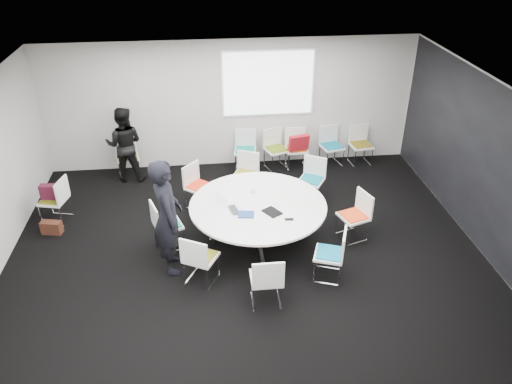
{
  "coord_description": "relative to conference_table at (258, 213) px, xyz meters",
  "views": [
    {
      "loc": [
        -0.59,
        -6.74,
        5.19
      ],
      "look_at": [
        0.2,
        0.4,
        1.0
      ],
      "focal_mm": 35.0,
      "sensor_mm": 36.0,
      "label": 1
    }
  ],
  "objects": [
    {
      "name": "room_shell",
      "position": [
        -0.14,
        -0.45,
        0.85
      ],
      "size": [
        8.08,
        7.08,
        2.88
      ],
      "color": "black",
      "rests_on": "ground"
    },
    {
      "name": "conference_table",
      "position": [
        0.0,
        0.0,
        0.0
      ],
      "size": [
        2.35,
        2.35,
        0.73
      ],
      "color": "silver",
      "rests_on": "ground"
    },
    {
      "name": "projection_screen",
      "position": [
        0.56,
        3.01,
        1.3
      ],
      "size": [
        1.9,
        0.03,
        1.35
      ],
      "primitive_type": "cube",
      "color": "white",
      "rests_on": "room_shell"
    },
    {
      "name": "chair_ring_a",
      "position": [
        1.67,
        -0.13,
        -0.28
      ],
      "size": [
        0.57,
        0.58,
        0.88
      ],
      "rotation": [
        0.0,
        0.0,
        1.9
      ],
      "color": "silver",
      "rests_on": "ground"
    },
    {
      "name": "chair_ring_b",
      "position": [
        1.2,
        1.23,
        -0.28
      ],
      "size": [
        0.62,
        0.62,
        0.88
      ],
      "rotation": [
        0.0,
        0.0,
        2.6
      ],
      "color": "silver",
      "rests_on": "ground"
    },
    {
      "name": "chair_ring_c",
      "position": [
        -0.07,
        1.59,
        -0.28
      ],
      "size": [
        0.6,
        0.6,
        0.88
      ],
      "rotation": [
        0.0,
        0.0,
        2.73
      ],
      "color": "silver",
      "rests_on": "ground"
    },
    {
      "name": "chair_ring_d",
      "position": [
        -1.0,
        1.21,
        -0.28
      ],
      "size": [
        0.64,
        0.64,
        0.88
      ],
      "rotation": [
        0.0,
        0.0,
        4.01
      ],
      "color": "silver",
      "rests_on": "ground"
    },
    {
      "name": "chair_ring_e",
      "position": [
        -1.56,
        -0.04,
        -0.28
      ],
      "size": [
        0.58,
        0.58,
        0.88
      ],
      "rotation": [
        0.0,
        0.0,
        5.05
      ],
      "color": "silver",
      "rests_on": "ground"
    },
    {
      "name": "chair_ring_f",
      "position": [
        -1.01,
        -1.01,
        -0.28
      ],
      "size": [
        0.62,
        0.61,
        0.88
      ],
      "rotation": [
        0.0,
        0.0,
        5.79
      ],
      "color": "silver",
      "rests_on": "ground"
    },
    {
      "name": "chair_ring_g",
      "position": [
        -0.06,
        -1.61,
        -0.28
      ],
      "size": [
        0.46,
        0.45,
        0.88
      ],
      "rotation": [
        0.0,
        0.0,
        6.28
      ],
      "color": "silver",
      "rests_on": "ground"
    },
    {
      "name": "chair_ring_h",
      "position": [
        1.0,
        -1.14,
        -0.28
      ],
      "size": [
        0.58,
        0.59,
        0.88
      ],
      "rotation": [
        0.0,
        0.0,
        7.5
      ],
      "color": "silver",
      "rests_on": "ground"
    },
    {
      "name": "chair_back_a",
      "position": [
        0.03,
        2.72,
        -0.28
      ],
      "size": [
        0.52,
        0.51,
        0.88
      ],
      "rotation": [
        0.0,
        0.0,
        2.99
      ],
      "color": "silver",
      "rests_on": "ground"
    },
    {
      "name": "chair_back_b",
      "position": [
        0.72,
        2.71,
        -0.28
      ],
      "size": [
        0.58,
        0.58,
        0.88
      ],
      "rotation": [
        0.0,
        0.0,
        3.48
      ],
      "color": "silver",
      "rests_on": "ground"
    },
    {
      "name": "chair_back_c",
      "position": [
        1.17,
        2.68,
        -0.28
      ],
      "size": [
        0.47,
        0.45,
        0.88
      ],
      "rotation": [
        0.0,
        0.0,
        3.15
      ],
      "color": "silver",
      "rests_on": "ground"
    },
    {
      "name": "chair_back_d",
      "position": [
        1.98,
        2.72,
        -0.28
      ],
      "size": [
        0.55,
        0.54,
        0.88
      ],
      "rotation": [
        0.0,
        0.0,
        3.38
      ],
      "color": "silver",
      "rests_on": "ground"
    },
    {
      "name": "chair_back_e",
      "position": [
        2.64,
        2.72,
        -0.28
      ],
      "size": [
        0.51,
        0.5,
        0.88
      ],
      "rotation": [
        0.0,
        0.0,
        3.26
      ],
      "color": "silver",
      "rests_on": "ground"
    },
    {
      "name": "chair_spare_left",
      "position": [
        -3.66,
        1.01,
        -0.28
      ],
      "size": [
        0.54,
        0.55,
        0.88
      ],
      "rotation": [
        0.0,
        0.0,
        1.33
      ],
      "color": "silver",
      "rests_on": "ground"
    },
    {
      "name": "chair_person_back",
      "position": [
        -2.52,
        2.7,
        -0.28
      ],
      "size": [
        0.54,
        0.53,
        0.88
      ],
      "rotation": [
        0.0,
        0.0,
        3.35
      ],
      "color": "silver",
      "rests_on": "ground"
    },
    {
      "name": "person_main",
      "position": [
        -1.48,
        -0.61,
        0.42
      ],
      "size": [
        0.57,
        0.77,
        1.95
      ],
      "primitive_type": "imported",
      "rotation": [
        0.0,
        0.0,
        1.72
      ],
      "color": "black",
      "rests_on": "ground"
    },
    {
      "name": "person_back",
      "position": [
        -2.52,
        2.54,
        0.26
      ],
      "size": [
        0.83,
        0.67,
        1.62
      ],
      "primitive_type": "imported",
      "rotation": [
        0.0,
        0.0,
        3.06
      ],
      "color": "black",
      "rests_on": "ground"
    },
    {
      "name": "laptop",
      "position": [
        -0.38,
        -0.15,
        0.19
      ],
      "size": [
        0.26,
        0.34,
        0.02
      ],
      "primitive_type": "imported",
      "rotation": [
        0.0,
        0.0,
        1.8
      ],
      "color": "#333338",
      "rests_on": "conference_table"
    },
    {
      "name": "laptop_lid",
      "position": [
        -0.63,
        0.04,
        0.31
      ],
      "size": [
        0.18,
        0.26,
        0.22
      ],
      "primitive_type": "cube",
      "rotation": [
        0.0,
        0.0,
        2.17
      ],
      "color": "silver",
      "rests_on": "conference_table"
    },
    {
      "name": "notebook_black",
      "position": [
        0.2,
        -0.29,
        0.19
      ],
      "size": [
        0.35,
        0.37,
        0.02
      ],
      "primitive_type": "cube",
      "rotation": [
        0.0,
        0.0,
        0.58
      ],
      "color": "black",
      "rests_on": "conference_table"
    },
    {
      "name": "tablet_folio",
      "position": [
        -0.23,
        -0.32,
        0.19
      ],
      "size": [
        0.29,
        0.24,
        0.03
      ],
      "primitive_type": "cube",
      "rotation": [
        0.0,
        0.0,
        -0.15
      ],
      "color": "navy",
      "rests_on": "conference_table"
    },
    {
      "name": "papers_right",
      "position": [
        0.46,
        0.31,
        0.18
      ],
      "size": [
        0.36,
        0.36,
        0.0
      ],
      "primitive_type": "cube",
      "rotation": [
        0.0,
        0.0,
        0.83
      ],
      "color": "white",
      "rests_on": "conference_table"
    },
    {
      "name": "papers_front",
      "position": [
        0.67,
        -0.0,
        0.18
      ],
      "size": [
        0.32,
        0.24,
        0.0
      ],
      "primitive_type": "cube",
      "rotation": [
        0.0,
        0.0,
        -0.1
      ],
      "color": "silver",
      "rests_on": "conference_table"
    },
    {
      "name": "cup",
      "position": [
        -0.05,
        0.4,
        0.22
      ],
      "size": [
        0.08,
        0.08,
        0.09
      ],
      "primitive_type": "cylinder",
      "color": "white",
      "rests_on": "conference_table"
    },
    {
      "name": "phone",
      "position": [
        0.45,
        -0.53,
        0.18
      ],
      "size": [
        0.14,
        0.08,
        0.01
      ],
      "primitive_type": "cube",
      "rotation": [
        0.0,
        0.0,
        -0.07
      ],
      "color": "black",
      "rests_on": "conference_table"
    },
    {
      "name": "maroon_bag",
      "position": [
        -3.67,
        1.02,
        0.07
      ],
      "size": [
        0.41,
        0.18,
        0.28
      ],
      "primitive_type": "cube",
      "rotation": [
        0.0,
        0.0,
        -0.1
      ],
      "color": "#471325",
      "rests_on": "chair_spare_left"
    },
    {
      "name": "brown_bag",
      "position": [
        -3.67,
        0.6,
        -0.43
      ],
      "size": [
        0.39,
        0.23,
        0.24
      ],
      "primitive_type": "cube",
      "rotation": [
        0.0,
        0.0,
        -0.22
      ],
      "color": "#3E1E13",
      "rests_on": "ground"
    },
    {
      "name": "red_jacket",
      "position": [
        1.17,
        2.45,
        0.15
      ],
      "size": [
        0.46,
        0.25,
        0.36
      ],
      "primitive_type": "cube",
      "rotation": [
        0.17,
        0.0,
        0.2
      ],
      "color": "maroon",
      "rests_on": "chair_back_c"
    }
  ]
}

